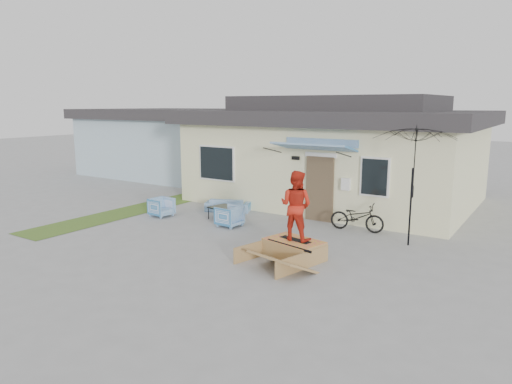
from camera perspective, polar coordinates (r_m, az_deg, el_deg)
The scene contains 13 objects.
ground at distance 12.23m, azimuth -5.88°, elevation -7.16°, with size 90.00×90.00×0.00m, color gray.
grass_strip at distance 17.14m, azimuth -15.16°, elevation -2.28°, with size 1.40×8.00×0.01m, color #406223.
house at distance 18.60m, azimuth 9.84°, elevation 4.98°, with size 10.80×8.49×4.10m.
neighbor_house at distance 26.17m, azimuth -9.92°, elevation 6.23°, with size 8.60×7.60×3.50m.
loveseat at distance 16.54m, azimuth -3.46°, elevation -1.31°, with size 1.58×0.46×0.62m, color #216AA5.
armchair_left at distance 16.07m, azimuth -11.48°, elevation -1.70°, with size 0.68×0.64×0.70m, color #216AA5.
armchair_right at distance 14.48m, azimuth -3.28°, elevation -2.83°, with size 0.69×0.65×0.71m, color #216AA5.
coffee_table at distance 15.54m, azimuth -3.99°, elevation -2.52°, with size 0.80×0.80×0.39m, color black.
bicycle at distance 14.21m, azimuth 12.27°, elevation -2.65°, with size 0.57×1.62×1.04m, color black.
patio_umbrella at distance 12.90m, azimuth 18.56°, elevation 1.27°, with size 2.64×2.53×2.20m.
skate_ramp at distance 11.56m, azimuth 4.67°, elevation -7.02°, with size 1.36×1.82×0.45m, color olive, non-canonical shape.
skateboard at distance 11.51m, azimuth 4.84°, elevation -5.77°, with size 0.87×0.22×0.05m, color black.
skater at distance 11.30m, azimuth 4.91°, elevation -1.48°, with size 0.83×0.64×1.71m, color red.
Camera 1 is at (7.43, -8.97, 3.73)m, focal length 32.68 mm.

